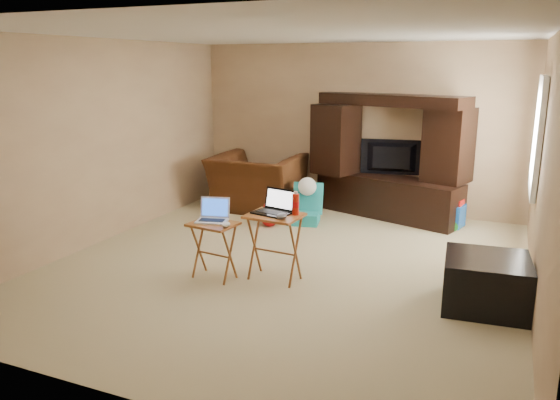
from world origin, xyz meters
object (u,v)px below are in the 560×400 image
at_px(push_toy, 441,210).
at_px(mouse_right, 282,216).
at_px(tray_table_right, 275,247).
at_px(water_bottle, 296,204).
at_px(ottoman, 486,283).
at_px(tray_table_left, 214,251).
at_px(recliner, 257,183).
at_px(television, 391,158).
at_px(plush_toy, 269,214).
at_px(child_rocker, 304,204).
at_px(mouse_left, 226,225).
at_px(laptop_left, 212,211).
at_px(laptop_right, 272,202).
at_px(entertainment_center, 389,157).

distance_m(push_toy, mouse_right, 3.10).
distance_m(tray_table_right, mouse_right, 0.42).
distance_m(push_toy, water_bottle, 2.91).
distance_m(ottoman, tray_table_left, 2.69).
relative_size(recliner, water_bottle, 5.95).
xyz_separation_m(television, recliner, (-1.94, -0.53, -0.43)).
height_order(plush_toy, ottoman, ottoman).
bearing_deg(television, push_toy, 147.35).
bearing_deg(child_rocker, mouse_left, -101.08).
relative_size(mouse_left, mouse_right, 0.86).
xyz_separation_m(mouse_left, mouse_right, (0.54, 0.16, 0.11)).
relative_size(tray_table_left, mouse_right, 4.21).
distance_m(ottoman, mouse_right, 2.01).
xyz_separation_m(television, plush_toy, (-1.38, -1.30, -0.67)).
xyz_separation_m(television, mouse_right, (-0.42, -3.15, -0.12)).
height_order(television, laptop_left, television).
height_order(tray_table_left, tray_table_right, tray_table_right).
bearing_deg(tray_table_left, tray_table_right, 26.52).
distance_m(push_toy, mouse_left, 3.47).
bearing_deg(plush_toy, recliner, 125.88).
height_order(push_toy, tray_table_right, tray_table_right).
relative_size(tray_table_left, laptop_left, 1.91).
relative_size(plush_toy, laptop_right, 0.97).
height_order(entertainment_center, television, entertainment_center).
bearing_deg(laptop_left, tray_table_right, 2.51).
distance_m(television, laptop_left, 3.42).
bearing_deg(child_rocker, tray_table_left, -105.82).
bearing_deg(plush_toy, ottoman, -28.49).
distance_m(mouse_right, water_bottle, 0.23).
distance_m(laptop_right, mouse_right, 0.24).
bearing_deg(mouse_right, plush_toy, 117.60).
relative_size(tray_table_right, mouse_right, 4.92).
xyz_separation_m(plush_toy, mouse_left, (0.43, -2.01, 0.45)).
relative_size(tray_table_right, water_bottle, 3.25).
height_order(child_rocker, laptop_left, laptop_left).
bearing_deg(mouse_right, laptop_left, -175.39).
height_order(child_rocker, water_bottle, water_bottle).
distance_m(recliner, child_rocker, 1.04).
bearing_deg(recliner, tray_table_right, 118.77).
bearing_deg(ottoman, mouse_right, -171.81).
bearing_deg(entertainment_center, ottoman, -42.91).
distance_m(child_rocker, plush_toy, 0.52).
height_order(television, ottoman, television).
height_order(recliner, laptop_right, laptop_right).
relative_size(laptop_left, mouse_right, 2.20).
bearing_deg(child_rocker, mouse_right, -87.21).
bearing_deg(mouse_left, ottoman, 10.08).
height_order(entertainment_center, water_bottle, entertainment_center).
relative_size(plush_toy, tray_table_left, 0.59).
distance_m(push_toy, ottoman, 2.63).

